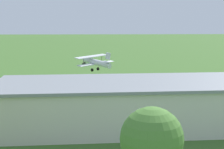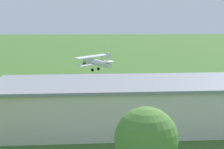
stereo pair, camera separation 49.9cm
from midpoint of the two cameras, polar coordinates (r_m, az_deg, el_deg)
name	(u,v)px [view 1 (the left image)]	position (r m, az deg, el deg)	size (l,w,h in m)	color
ground_plane	(102,79)	(80.72, -1.77, -0.66)	(400.00, 400.00, 0.00)	#3D6628
hangar	(151,103)	(46.18, 5.78, -4.46)	(38.66, 14.69, 5.65)	beige
biplane	(96,62)	(73.71, -2.73, 1.94)	(7.80, 8.37, 3.92)	silver
car_yellow	(6,98)	(60.58, -16.23, -3.47)	(2.32, 4.49, 1.64)	gold
person_beside_truck	(79,91)	(63.50, -5.41, -2.58)	(0.54, 0.54, 1.69)	#33723F
tree_by_windsock	(152,140)	(22.54, 5.52, -10.01)	(3.86, 3.86, 8.24)	brown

